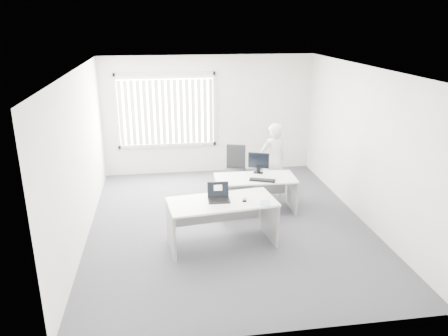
{
  "coord_description": "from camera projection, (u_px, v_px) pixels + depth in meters",
  "views": [
    {
      "loc": [
        -1.16,
        -7.18,
        3.58
      ],
      "look_at": [
        -0.06,
        0.15,
        1.04
      ],
      "focal_mm": 35.0,
      "sensor_mm": 36.0,
      "label": 1
    }
  ],
  "objects": [
    {
      "name": "wall_right",
      "position": [
        364.0,
        145.0,
        7.94
      ],
      "size": [
        0.02,
        6.0,
        2.8
      ],
      "primitive_type": "cube",
      "color": "white",
      "rests_on": "ground"
    },
    {
      "name": "paper_sheet",
      "position": [
        240.0,
        201.0,
        7.04
      ],
      "size": [
        0.38,
        0.35,
        0.0
      ],
      "primitive_type": "cube",
      "rotation": [
        0.0,
        0.0,
        0.55
      ],
      "color": "white",
      "rests_on": "desk_near"
    },
    {
      "name": "ground",
      "position": [
        228.0,
        224.0,
        8.04
      ],
      "size": [
        6.0,
        6.0,
        0.0
      ],
      "primitive_type": "plane",
      "color": "#5A5961",
      "rests_on": "ground"
    },
    {
      "name": "monitor",
      "position": [
        259.0,
        163.0,
        8.53
      ],
      "size": [
        0.43,
        0.27,
        0.41
      ],
      "primitive_type": null,
      "rotation": [
        0.0,
        0.0,
        -0.38
      ],
      "color": "black",
      "rests_on": "desk_far"
    },
    {
      "name": "window",
      "position": [
        166.0,
        111.0,
        10.17
      ],
      "size": [
        2.32,
        0.06,
        1.76
      ],
      "primitive_type": "cube",
      "color": "beige",
      "rests_on": "wall_back"
    },
    {
      "name": "laptop",
      "position": [
        219.0,
        193.0,
        7.0
      ],
      "size": [
        0.36,
        0.32,
        0.27
      ],
      "primitive_type": null,
      "rotation": [
        0.0,
        0.0,
        -0.04
      ],
      "color": "black",
      "rests_on": "desk_near"
    },
    {
      "name": "mouse",
      "position": [
        244.0,
        200.0,
        7.04
      ],
      "size": [
        0.09,
        0.12,
        0.05
      ],
      "primitive_type": null,
      "rotation": [
        0.0,
        0.0,
        -0.2
      ],
      "color": "#A7A7A9",
      "rests_on": "paper_sheet"
    },
    {
      "name": "office_chair",
      "position": [
        235.0,
        177.0,
        9.54
      ],
      "size": [
        0.7,
        0.7,
        0.99
      ],
      "rotation": [
        0.0,
        0.0,
        -0.31
      ],
      "color": "black",
      "rests_on": "ground"
    },
    {
      "name": "person",
      "position": [
        273.0,
        161.0,
        9.0
      ],
      "size": [
        0.67,
        0.53,
        1.6
      ],
      "primitive_type": "imported",
      "rotation": [
        0.0,
        0.0,
        3.42
      ],
      "color": "silver",
      "rests_on": "ground"
    },
    {
      "name": "blinds",
      "position": [
        167.0,
        112.0,
        10.12
      ],
      "size": [
        2.2,
        0.1,
        1.5
      ],
      "primitive_type": null,
      "color": "white",
      "rests_on": "wall_back"
    },
    {
      "name": "wall_front",
      "position": [
        272.0,
        228.0,
        4.78
      ],
      "size": [
        5.0,
        0.02,
        2.8
      ],
      "primitive_type": "cube",
      "color": "white",
      "rests_on": "ground"
    },
    {
      "name": "keyboard",
      "position": [
        262.0,
        180.0,
        8.18
      ],
      "size": [
        0.51,
        0.33,
        0.02
      ],
      "primitive_type": "cube",
      "rotation": [
        0.0,
        0.0,
        -0.37
      ],
      "color": "black",
      "rests_on": "desk_far"
    },
    {
      "name": "booklet",
      "position": [
        265.0,
        203.0,
        6.95
      ],
      "size": [
        0.22,
        0.26,
        0.01
      ],
      "primitive_type": "cube",
      "rotation": [
        0.0,
        0.0,
        -0.32
      ],
      "color": "white",
      "rests_on": "desk_near"
    },
    {
      "name": "wall_back",
      "position": [
        209.0,
        115.0,
        10.39
      ],
      "size": [
        5.0,
        0.02,
        2.8
      ],
      "primitive_type": "cube",
      "color": "white",
      "rests_on": "ground"
    },
    {
      "name": "desk_near",
      "position": [
        222.0,
        213.0,
        7.12
      ],
      "size": [
        1.81,
        1.01,
        0.79
      ],
      "rotation": [
        0.0,
        0.0,
        0.12
      ],
      "color": "white",
      "rests_on": "ground"
    },
    {
      "name": "wall_left",
      "position": [
        80.0,
        157.0,
        7.24
      ],
      "size": [
        0.02,
        6.0,
        2.8
      ],
      "primitive_type": "cube",
      "color": "white",
      "rests_on": "ground"
    },
    {
      "name": "desk_far",
      "position": [
        255.0,
        187.0,
        8.41
      ],
      "size": [
        1.56,
        0.77,
        0.7
      ],
      "rotation": [
        0.0,
        0.0,
        -0.03
      ],
      "color": "white",
      "rests_on": "ground"
    },
    {
      "name": "ceiling",
      "position": [
        229.0,
        69.0,
        7.13
      ],
      "size": [
        5.0,
        6.0,
        0.02
      ],
      "primitive_type": "cube",
      "color": "white",
      "rests_on": "wall_back"
    }
  ]
}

